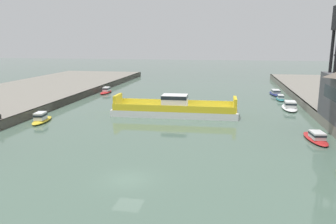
% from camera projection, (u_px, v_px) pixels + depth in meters
% --- Properties ---
extents(ground_plane, '(400.00, 400.00, 0.00)m').
position_uv_depth(ground_plane, '(128.00, 180.00, 30.41)').
color(ground_plane, '#4C6656').
extents(chain_ferry, '(21.19, 6.13, 3.52)m').
position_uv_depth(chain_ferry, '(175.00, 109.00, 56.66)').
color(chain_ferry, silver).
rests_on(chain_ferry, ground).
extents(moored_boat_near_right, '(2.85, 6.77, 1.25)m').
position_uv_depth(moored_boat_near_right, '(316.00, 137.00, 42.22)').
color(moored_boat_near_right, red).
rests_on(moored_boat_near_right, ground).
extents(moored_boat_mid_left, '(2.72, 7.76, 1.27)m').
position_uv_depth(moored_boat_mid_left, '(275.00, 93.00, 78.49)').
color(moored_boat_mid_left, navy).
rests_on(moored_boat_mid_left, ground).
extents(moored_boat_mid_right, '(1.94, 5.98, 1.44)m').
position_uv_depth(moored_boat_mid_right, '(106.00, 91.00, 80.89)').
color(moored_boat_mid_right, red).
rests_on(moored_boat_mid_right, ground).
extents(moored_boat_far_left, '(2.76, 6.20, 1.62)m').
position_uv_depth(moored_boat_far_left, '(41.00, 118.00, 51.86)').
color(moored_boat_far_left, yellow).
rests_on(moored_boat_far_left, ground).
extents(moored_boat_far_right, '(2.96, 7.80, 1.59)m').
position_uv_depth(moored_boat_far_right, '(290.00, 106.00, 61.67)').
color(moored_boat_far_right, white).
rests_on(moored_boat_far_right, ground).
extents(moored_boat_upstream_b, '(1.87, 5.43, 1.16)m').
position_uv_depth(moored_boat_upstream_b, '(280.00, 98.00, 71.47)').
color(moored_boat_upstream_b, '#237075').
rests_on(moored_boat_upstream_b, ground).
extents(bollard_left_far, '(0.32, 0.32, 0.71)m').
position_uv_depth(bollard_left_far, '(0.00, 116.00, 47.78)').
color(bollard_left_far, black).
rests_on(bollard_left_far, quay_left).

